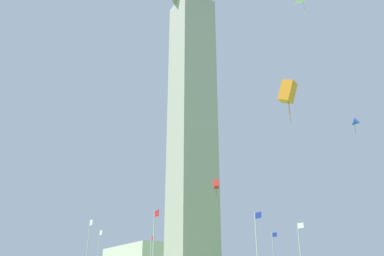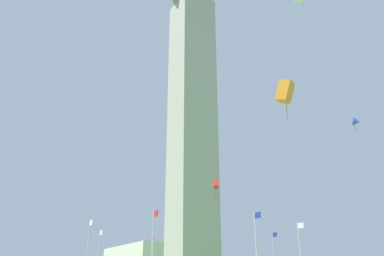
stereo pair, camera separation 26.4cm
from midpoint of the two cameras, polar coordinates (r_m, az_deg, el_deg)
obelisk_monument at (r=59.53m, az=-0.13°, el=2.60°), size 5.72×5.72×51.98m
flagpole_n at (r=42.64m, az=9.41°, el=-17.22°), size 1.12×0.14×8.57m
flagpole_ne at (r=52.23m, az=15.57°, el=-17.48°), size 1.12×0.14×8.57m
flagpole_w at (r=49.22m, az=-15.30°, el=-17.31°), size 1.12×0.14×8.57m
flagpole_nw at (r=41.14m, az=-5.86°, el=-17.24°), size 1.12×0.14×8.57m
kite_blue_delta at (r=46.96m, az=22.63°, el=0.69°), size 1.17×0.96×1.77m
kite_orange_box at (r=24.31m, az=13.59°, el=5.23°), size 1.30×1.11×2.75m
kite_red_box at (r=48.59m, az=3.40°, el=-8.23°), size 1.18×0.92×2.30m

